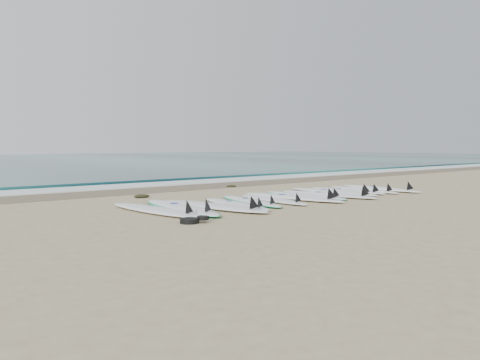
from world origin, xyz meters
TOP-DOWN VIEW (x-y plane):
  - ground at (0.00, 0.00)m, footprint 120.00×120.00m
  - wet_sand_band at (0.00, 4.10)m, footprint 120.00×1.80m
  - foam_band at (0.00, 5.50)m, footprint 120.00×1.40m
  - wave_crest at (0.00, 7.00)m, footprint 120.00×1.00m
  - surfboard_0 at (-3.57, -0.04)m, footprint 0.87×2.83m
  - surfboard_1 at (-3.00, -0.01)m, footprint 0.97×2.97m
  - surfboard_2 at (-2.37, -0.28)m, footprint 1.09×2.95m
  - surfboard_3 at (-1.80, -0.26)m, footprint 0.74×2.45m
  - surfboard_4 at (-1.21, -0.04)m, footprint 0.98×2.45m
  - surfboard_5 at (-0.63, -0.16)m, footprint 0.71×2.42m
  - surfboard_6 at (0.03, -0.16)m, footprint 1.05×2.92m
  - surfboard_7 at (0.61, 0.01)m, footprint 0.77×2.55m
  - surfboard_8 at (1.21, -0.26)m, footprint 1.02×2.79m
  - surfboard_9 at (1.82, 0.11)m, footprint 0.75×2.80m
  - surfboard_10 at (2.39, 0.10)m, footprint 0.61×2.46m
  - surfboard_11 at (2.96, -0.01)m, footprint 0.74×2.49m
  - surfboard_12 at (3.61, -0.12)m, footprint 0.73×2.70m
  - seaweed_near at (-2.59, 2.49)m, footprint 0.40×0.31m
  - seaweed_far at (0.89, 3.36)m, footprint 0.33×0.26m
  - leash_coil at (-3.69, -1.46)m, footprint 0.46×0.36m

SIDE VIEW (x-z plane):
  - ground at x=0.00m, z-range 0.00..0.00m
  - wet_sand_band at x=0.00m, z-range 0.00..0.01m
  - foam_band at x=0.00m, z-range 0.00..0.04m
  - seaweed_far at x=0.89m, z-range 0.00..0.06m
  - seaweed_near at x=-2.59m, z-range 0.00..0.08m
  - surfboard_4 at x=-1.21m, z-range -0.11..0.20m
  - surfboard_7 at x=0.61m, z-range -0.11..0.21m
  - leash_coil at x=-3.69m, z-range -0.01..0.10m
  - wave_crest at x=0.00m, z-range 0.00..0.10m
  - surfboard_5 at x=-0.63m, z-range -0.10..0.21m
  - surfboard_3 at x=-1.80m, z-range -0.10..0.21m
  - surfboard_10 at x=2.39m, z-range -0.10..0.21m
  - surfboard_11 at x=2.96m, z-range -0.10..0.21m
  - surfboard_1 at x=-3.00m, z-range -0.13..0.24m
  - surfboard_12 at x=3.61m, z-range -0.11..0.23m
  - surfboard_8 at x=1.21m, z-range -0.11..0.23m
  - surfboard_9 at x=1.82m, z-range -0.12..0.24m
  - surfboard_0 at x=-3.57m, z-range -0.12..0.24m
  - surfboard_6 at x=0.03m, z-range -0.12..0.25m
  - surfboard_2 at x=-2.37m, z-range -0.12..0.25m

